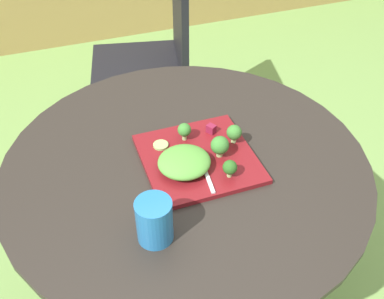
% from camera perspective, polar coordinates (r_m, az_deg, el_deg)
% --- Properties ---
extents(patio_table, '(1.00, 1.00, 0.72)m').
position_cam_1_polar(patio_table, '(1.39, -0.72, -8.37)').
color(patio_table, '#28231E').
rests_on(patio_table, ground_plane).
extents(patio_chair, '(0.52, 0.52, 0.90)m').
position_cam_1_polar(patio_chair, '(2.14, -4.43, 12.63)').
color(patio_chair, black).
rests_on(patio_chair, ground_plane).
extents(salad_plate, '(0.30, 0.30, 0.01)m').
position_cam_1_polar(salad_plate, '(1.22, 0.81, -1.14)').
color(salad_plate, maroon).
rests_on(salad_plate, patio_table).
extents(drinking_glass, '(0.08, 0.08, 0.11)m').
position_cam_1_polar(drinking_glass, '(1.02, -4.76, -9.17)').
color(drinking_glass, '#236BA8').
rests_on(drinking_glass, patio_table).
extents(fork, '(0.03, 0.15, 0.00)m').
position_cam_1_polar(fork, '(1.18, 1.53, -2.34)').
color(fork, silver).
rests_on(fork, salad_plate).
extents(lettuce_mound, '(0.14, 0.13, 0.04)m').
position_cam_1_polar(lettuce_mound, '(1.17, -0.99, -1.58)').
color(lettuce_mound, '#519338').
rests_on(lettuce_mound, salad_plate).
extents(broccoli_floret_0, '(0.04, 0.04, 0.05)m').
position_cam_1_polar(broccoli_floret_0, '(1.25, -0.97, 2.46)').
color(broccoli_floret_0, '#99B770').
rests_on(broccoli_floret_0, salad_plate).
extents(broccoli_floret_1, '(0.05, 0.05, 0.06)m').
position_cam_1_polar(broccoli_floret_1, '(1.20, 3.54, 0.51)').
color(broccoli_floret_1, '#99B770').
rests_on(broccoli_floret_1, salad_plate).
extents(broccoli_floret_2, '(0.04, 0.04, 0.06)m').
position_cam_1_polar(broccoli_floret_2, '(1.25, 5.35, 2.13)').
color(broccoli_floret_2, '#99B770').
rests_on(broccoli_floret_2, salad_plate).
extents(broccoli_floret_3, '(0.04, 0.04, 0.05)m').
position_cam_1_polar(broccoli_floret_3, '(1.15, 4.81, -2.29)').
color(broccoli_floret_3, '#99B770').
rests_on(broccoli_floret_3, salad_plate).
extents(cucumber_slice_0, '(0.04, 0.04, 0.01)m').
position_cam_1_polar(cucumber_slice_0, '(1.25, -3.97, 0.56)').
color(cucumber_slice_0, '#8EB766').
rests_on(cucumber_slice_0, salad_plate).
extents(beet_chunk_0, '(0.03, 0.03, 0.02)m').
position_cam_1_polar(beet_chunk_0, '(1.29, 2.43, 2.62)').
color(beet_chunk_0, maroon).
rests_on(beet_chunk_0, salad_plate).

